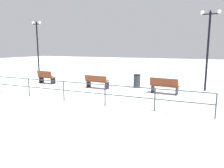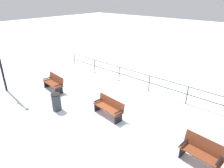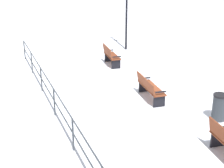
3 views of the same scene
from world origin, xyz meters
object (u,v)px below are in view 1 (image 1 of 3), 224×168
at_px(lamppost_middle, 37,40).
at_px(trash_bin, 137,81).
at_px(bench_second, 97,81).
at_px(bench_nearest, 164,86).
at_px(lamppost_near, 209,39).
at_px(bench_third, 46,77).

bearing_deg(lamppost_middle, trash_bin, -94.55).
bearing_deg(bench_second, lamppost_middle, 78.74).
distance_m(bench_nearest, lamppost_middle, 11.35).
relative_size(bench_nearest, lamppost_near, 0.35).
distance_m(bench_nearest, bench_third, 8.52).
xyz_separation_m(bench_third, lamppost_middle, (1.85, 2.35, 2.70)).
xyz_separation_m(bench_second, lamppost_middle, (2.01, 6.60, 2.72)).
bearing_deg(trash_bin, lamppost_near, -80.25).
relative_size(lamppost_middle, trash_bin, 5.39).
bearing_deg(lamppost_near, bench_second, 107.56).
xyz_separation_m(lamppost_middle, trash_bin, (-0.71, -8.87, -2.73)).
distance_m(lamppost_near, trash_bin, 4.92).
distance_m(bench_nearest, trash_bin, 2.33).
relative_size(bench_second, lamppost_near, 0.35).
xyz_separation_m(bench_second, bench_third, (0.16, 4.26, 0.02)).
bearing_deg(lamppost_middle, bench_nearest, -100.00).
bearing_deg(trash_bin, bench_nearest, -121.20).
bearing_deg(lamppost_middle, bench_second, -106.96).
distance_m(lamppost_middle, trash_bin, 9.30).
xyz_separation_m(bench_nearest, bench_second, (-0.10, 4.26, -0.02)).
bearing_deg(trash_bin, bench_second, 120.06).
bearing_deg(bench_second, bench_third, 93.51).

